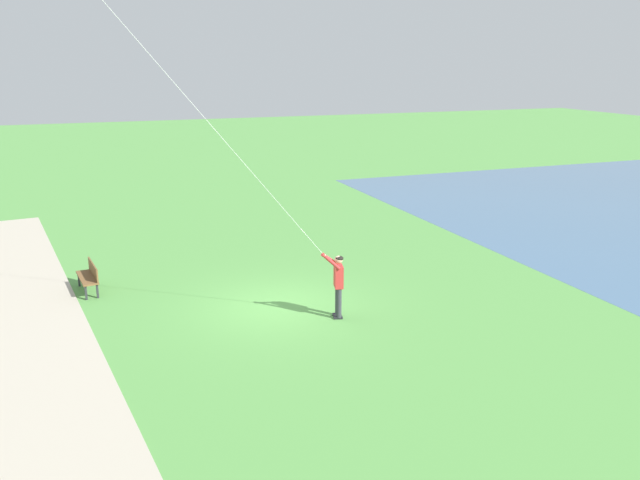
% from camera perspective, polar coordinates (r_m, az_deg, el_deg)
% --- Properties ---
extents(ground_plane, '(120.00, 120.00, 0.00)m').
position_cam_1_polar(ground_plane, '(18.79, -3.67, -5.74)').
color(ground_plane, '#569947').
extents(walkway_path, '(6.25, 32.06, 0.02)m').
position_cam_1_polar(walkway_path, '(16.29, -22.15, -10.32)').
color(walkway_path, '#B7AD99').
rests_on(walkway_path, ground).
extents(person_kite_flyer, '(0.63, 0.51, 1.83)m').
position_cam_1_polar(person_kite_flyer, '(17.67, 1.53, -3.49)').
color(person_kite_flyer, '#232328').
rests_on(person_kite_flyer, ground).
extents(park_bench_near_walkway, '(0.62, 1.54, 0.88)m').
position_cam_1_polar(park_bench_near_walkway, '(20.92, -19.20, -2.89)').
color(park_bench_near_walkway, brown).
rests_on(park_bench_near_walkway, ground).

